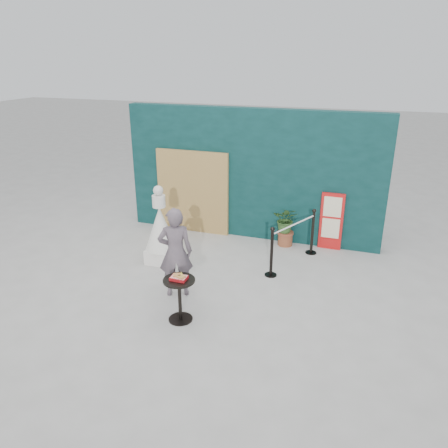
% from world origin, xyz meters
% --- Properties ---
extents(ground, '(60.00, 60.00, 0.00)m').
position_xyz_m(ground, '(0.00, 0.00, 0.00)').
color(ground, '#ADAAA5').
rests_on(ground, ground).
extents(back_wall, '(6.00, 0.30, 3.00)m').
position_xyz_m(back_wall, '(0.00, 3.15, 1.50)').
color(back_wall, black).
rests_on(back_wall, ground).
extents(bamboo_fence, '(1.80, 0.08, 2.00)m').
position_xyz_m(bamboo_fence, '(-1.40, 2.94, 1.00)').
color(bamboo_fence, tan).
rests_on(bamboo_fence, ground).
extents(woman, '(0.72, 0.62, 1.66)m').
position_xyz_m(woman, '(-0.50, 0.03, 0.83)').
color(woman, '#62545B').
rests_on(woman, ground).
extents(menu_board, '(0.50, 0.07, 1.30)m').
position_xyz_m(menu_board, '(1.90, 2.95, 0.65)').
color(menu_board, red).
rests_on(menu_board, ground).
extents(statue, '(0.65, 0.65, 1.67)m').
position_xyz_m(statue, '(-1.36, 1.14, 0.68)').
color(statue, silver).
rests_on(statue, ground).
extents(cafe_table, '(0.52, 0.52, 0.75)m').
position_xyz_m(cafe_table, '(-0.10, -0.72, 0.50)').
color(cafe_table, black).
rests_on(cafe_table, ground).
extents(food_basket, '(0.26, 0.19, 0.11)m').
position_xyz_m(food_basket, '(-0.10, -0.72, 0.79)').
color(food_basket, '#A91217').
rests_on(food_basket, cafe_table).
extents(planter, '(0.54, 0.47, 0.93)m').
position_xyz_m(planter, '(0.92, 2.82, 0.54)').
color(planter, brown).
rests_on(planter, ground).
extents(stanchion_barrier, '(0.84, 1.54, 1.03)m').
position_xyz_m(stanchion_barrier, '(1.25, 1.92, 0.49)').
color(stanchion_barrier, black).
rests_on(stanchion_barrier, ground).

